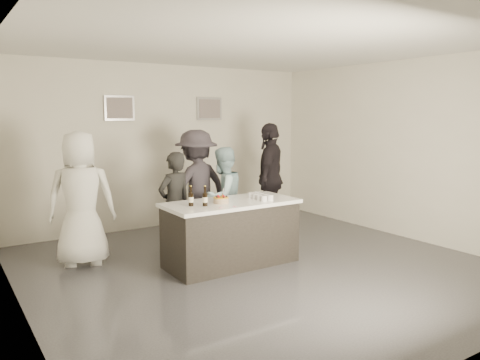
{
  "coord_description": "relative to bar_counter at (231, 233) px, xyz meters",
  "views": [
    {
      "loc": [
        -3.67,
        -5.09,
        2.09
      ],
      "look_at": [
        0.0,
        0.5,
        1.15
      ],
      "focal_mm": 35.0,
      "sensor_mm": 36.0,
      "label": 1
    }
  ],
  "objects": [
    {
      "name": "bar_counter",
      "position": [
        0.0,
        0.0,
        0.0
      ],
      "size": [
        1.86,
        0.86,
        0.9
      ],
      "primitive_type": "cube",
      "color": "white",
      "rests_on": "ground"
    },
    {
      "name": "picture_left",
      "position": [
        -0.61,
        2.68,
        1.75
      ],
      "size": [
        0.54,
        0.04,
        0.44
      ],
      "primitive_type": "cube",
      "color": "#B2B2B7",
      "rests_on": "wall_back"
    },
    {
      "name": "person_main_black",
      "position": [
        -0.46,
        0.83,
        0.33
      ],
      "size": [
        0.64,
        0.49,
        1.55
      ],
      "primitive_type": "imported",
      "rotation": [
        0.0,
        0.0,
        3.38
      ],
      "color": "black",
      "rests_on": "ground"
    },
    {
      "name": "person_guest_back",
      "position": [
        0.17,
        1.33,
        0.47
      ],
      "size": [
        1.29,
        0.87,
        1.85
      ],
      "primitive_type": "imported",
      "rotation": [
        0.0,
        0.0,
        3.3
      ],
      "color": "#332E37",
      "rests_on": "ground"
    },
    {
      "name": "wall_back",
      "position": [
        0.29,
        2.71,
        1.05
      ],
      "size": [
        6.0,
        0.04,
        3.0
      ],
      "primitive_type": "cube",
      "color": "silver",
      "rests_on": "ground"
    },
    {
      "name": "ceiling",
      "position": [
        0.29,
        -0.29,
        2.55
      ],
      "size": [
        6.0,
        6.0,
        0.0
      ],
      "primitive_type": "plane",
      "rotation": [
        3.14,
        0.0,
        0.0
      ],
      "color": "white"
    },
    {
      "name": "picture_right",
      "position": [
        1.19,
        2.68,
        1.75
      ],
      "size": [
        0.54,
        0.04,
        0.44
      ],
      "primitive_type": "cube",
      "color": "#B2B2B7",
      "rests_on": "wall_back"
    },
    {
      "name": "cake",
      "position": [
        -0.18,
        -0.03,
        0.49
      ],
      "size": [
        0.21,
        0.21,
        0.07
      ],
      "primitive_type": "cylinder",
      "color": "gold",
      "rests_on": "bar_counter"
    },
    {
      "name": "beer_bottle_a",
      "position": [
        -0.61,
        0.01,
        0.58
      ],
      "size": [
        0.07,
        0.07,
        0.26
      ],
      "primitive_type": "cylinder",
      "color": "black",
      "rests_on": "bar_counter"
    },
    {
      "name": "candles",
      "position": [
        -0.27,
        -0.31,
        0.45
      ],
      "size": [
        0.24,
        0.08,
        0.01
      ],
      "primitive_type": "cube",
      "color": "pink",
      "rests_on": "bar_counter"
    },
    {
      "name": "tumbler_cluster",
      "position": [
        0.44,
        -0.09,
        0.49
      ],
      "size": [
        0.19,
        0.4,
        0.08
      ],
      "primitive_type": "cube",
      "color": "#EFAC16",
      "rests_on": "bar_counter"
    },
    {
      "name": "wall_left",
      "position": [
        -2.71,
        -0.29,
        1.05
      ],
      "size": [
        0.04,
        6.0,
        3.0
      ],
      "primitive_type": "cube",
      "color": "silver",
      "rests_on": "ground"
    },
    {
      "name": "beer_bottle_b",
      "position": [
        -0.46,
        -0.1,
        0.58
      ],
      "size": [
        0.07,
        0.07,
        0.26
      ],
      "primitive_type": "cylinder",
      "color": "black",
      "rests_on": "bar_counter"
    },
    {
      "name": "person_guest_left",
      "position": [
        -1.73,
        1.14,
        0.49
      ],
      "size": [
        1.06,
        0.87,
        1.88
      ],
      "primitive_type": "imported",
      "rotation": [
        0.0,
        0.0,
        2.8
      ],
      "color": "white",
      "rests_on": "ground"
    },
    {
      "name": "wall_right",
      "position": [
        3.29,
        -0.29,
        1.05
      ],
      "size": [
        0.04,
        6.0,
        3.0
      ],
      "primitive_type": "cube",
      "color": "silver",
      "rests_on": "ground"
    },
    {
      "name": "person_guest_right",
      "position": [
        1.56,
        1.18,
        0.52
      ],
      "size": [
        1.17,
        1.1,
        1.94
      ],
      "primitive_type": "imported",
      "rotation": [
        0.0,
        0.0,
        3.85
      ],
      "color": "black",
      "rests_on": "ground"
    },
    {
      "name": "person_main_blue",
      "position": [
        0.39,
        0.85,
        0.34
      ],
      "size": [
        0.92,
        0.81,
        1.59
      ],
      "primitive_type": "imported",
      "rotation": [
        0.0,
        0.0,
        3.46
      ],
      "color": "#A0C7D2",
      "rests_on": "ground"
    },
    {
      "name": "wall_front",
      "position": [
        0.29,
        -3.29,
        1.05
      ],
      "size": [
        6.0,
        0.04,
        3.0
      ],
      "primitive_type": "cube",
      "color": "silver",
      "rests_on": "ground"
    },
    {
      "name": "floor",
      "position": [
        0.29,
        -0.29,
        -0.45
      ],
      "size": [
        6.0,
        6.0,
        0.0
      ],
      "primitive_type": "plane",
      "color": "#3D3D42",
      "rests_on": "ground"
    }
  ]
}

